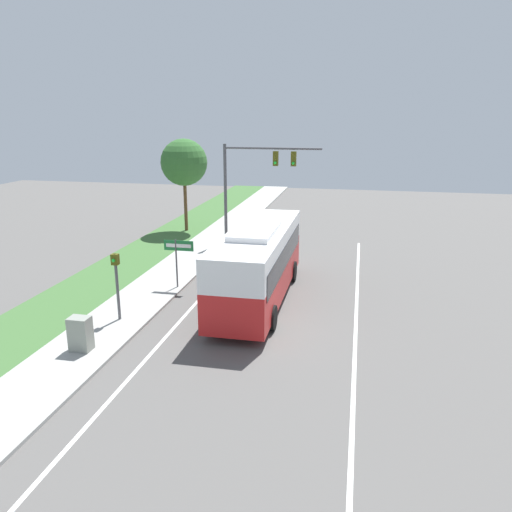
% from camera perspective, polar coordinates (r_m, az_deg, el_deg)
% --- Properties ---
extents(ground_plane, '(80.00, 80.00, 0.00)m').
position_cam_1_polar(ground_plane, '(20.18, 0.92, -8.42)').
color(ground_plane, '#565451').
extents(sidewalk, '(2.80, 80.00, 0.12)m').
position_cam_1_polar(sidewalk, '(22.07, -15.20, -6.64)').
color(sidewalk, '#9E9E99').
rests_on(sidewalk, ground_plane).
extents(grass_verge, '(3.60, 80.00, 0.10)m').
position_cam_1_polar(grass_verge, '(23.65, -22.18, -5.79)').
color(grass_verge, '#3D6633').
rests_on(grass_verge, ground_plane).
extents(lane_divider_near, '(0.14, 30.00, 0.01)m').
position_cam_1_polar(lane_divider_near, '(21.09, -8.81, -7.50)').
color(lane_divider_near, silver).
rests_on(lane_divider_near, ground_plane).
extents(lane_divider_far, '(0.14, 30.00, 0.01)m').
position_cam_1_polar(lane_divider_far, '(19.89, 11.29, -9.12)').
color(lane_divider_far, silver).
rests_on(lane_divider_far, ground_plane).
extents(bus, '(2.67, 10.11, 3.58)m').
position_cam_1_polar(bus, '(22.60, 0.27, -0.46)').
color(bus, red).
rests_on(bus, ground_plane).
extents(signal_gantry, '(6.24, 0.41, 6.53)m').
position_cam_1_polar(signal_gantry, '(31.98, -0.29, 9.34)').
color(signal_gantry, '#4C4C51').
rests_on(signal_gantry, ground_plane).
extents(pedestrian_signal, '(0.28, 0.34, 2.92)m').
position_cam_1_polar(pedestrian_signal, '(20.99, -15.67, -2.21)').
color(pedestrian_signal, '#4C4C51').
rests_on(pedestrian_signal, ground_plane).
extents(street_sign, '(1.48, 0.08, 2.53)m').
position_cam_1_polar(street_sign, '(24.40, -8.93, 0.31)').
color(street_sign, '#4C4C51').
rests_on(street_sign, ground_plane).
extents(utility_cabinet, '(0.74, 0.56, 1.25)m').
position_cam_1_polar(utility_cabinet, '(19.11, -19.43, -8.38)').
color(utility_cabinet, gray).
rests_on(utility_cabinet, sidewalk).
extents(roadside_tree, '(3.31, 3.31, 6.59)m').
position_cam_1_polar(roadside_tree, '(36.31, -8.24, 10.52)').
color(roadside_tree, brown).
rests_on(roadside_tree, grass_verge).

